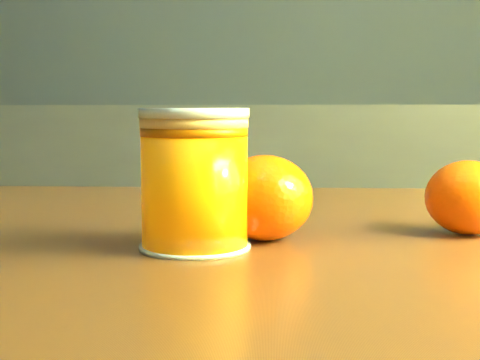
# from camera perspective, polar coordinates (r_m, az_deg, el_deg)

# --- Properties ---
(kitchen_counter) EXTENTS (3.15, 0.60, 0.90)m
(kitchen_counter) POSITION_cam_1_polar(r_m,az_deg,el_deg) (2.12, -10.45, -5.99)
(kitchen_counter) COLOR #4B4A4F
(kitchen_counter) RESTS_ON ground
(juice_glass) EXTENTS (0.08, 0.08, 0.10)m
(juice_glass) POSITION_cam_1_polar(r_m,az_deg,el_deg) (0.49, -3.90, 0.00)
(juice_glass) COLOR orange
(juice_glass) RESTS_ON table
(orange_front) EXTENTS (0.09, 0.09, 0.07)m
(orange_front) POSITION_cam_1_polar(r_m,az_deg,el_deg) (0.53, 2.11, -1.52)
(orange_front) COLOR #F05304
(orange_front) RESTS_ON table
(orange_back) EXTENTS (0.09, 0.09, 0.06)m
(orange_back) POSITION_cam_1_polar(r_m,az_deg,el_deg) (0.58, 18.89, -1.42)
(orange_back) COLOR #F05304
(orange_back) RESTS_ON table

